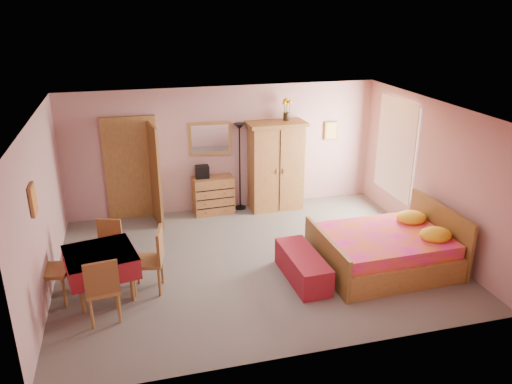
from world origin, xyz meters
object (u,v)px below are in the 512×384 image
object	(u,v)px
wall_mirror	(210,139)
stereo	(202,172)
dining_table	(102,274)
chair_south	(102,287)
chest_of_drawers	(213,195)
wardrobe	(276,166)
chair_east	(147,260)
bench	(303,266)
chair_west	(52,270)
bed	(384,240)
floor_lamp	(240,167)
sunflower_vase	(286,109)
chair_north	(107,249)

from	to	relation	value
wall_mirror	stereo	distance (m)	0.70
dining_table	chair_south	distance (m)	0.64
chest_of_drawers	wardrobe	size ratio (longest dim) A/B	0.44
wall_mirror	chair_east	xyz separation A→B (m)	(-1.50, -2.93, -1.04)
bench	chair_west	distance (m)	3.78
bed	dining_table	xyz separation A→B (m)	(-4.49, 0.32, -0.14)
floor_lamp	bench	distance (m)	3.20
chair_south	floor_lamp	bearing A→B (deg)	44.14
sunflower_vase	chair_east	bearing A→B (deg)	-138.12
wall_mirror	chair_north	size ratio (longest dim) A/B	0.98
chair_north	chair_west	size ratio (longest dim) A/B	0.86
chair_north	floor_lamp	bearing A→B (deg)	-121.70
floor_lamp	wardrobe	xyz separation A→B (m)	(0.74, -0.15, 0.01)
floor_lamp	sunflower_vase	world-z (taller)	sunflower_vase
dining_table	bench	bearing A→B (deg)	-6.10
dining_table	chest_of_drawers	bearing A→B (deg)	51.09
bed	dining_table	distance (m)	4.50
dining_table	chair_north	distance (m)	0.64
stereo	chair_east	bearing A→B (deg)	-114.98
chair_north	chair_west	bearing A→B (deg)	58.91
stereo	wall_mirror	bearing A→B (deg)	38.69
sunflower_vase	chair_north	size ratio (longest dim) A/B	0.51
chest_of_drawers	stereo	size ratio (longest dim) A/B	3.00
sunflower_vase	chair_north	bearing A→B (deg)	-150.40
stereo	chair_west	bearing A→B (deg)	-134.28
bench	stereo	bearing A→B (deg)	109.95
wardrobe	chair_south	size ratio (longest dim) A/B	1.90
stereo	chair_south	xyz separation A→B (m)	(-1.93, -3.36, -0.41)
chair_south	chair_east	world-z (taller)	chair_east
stereo	chair_north	world-z (taller)	stereo
chest_of_drawers	floor_lamp	xyz separation A→B (m)	(0.59, 0.08, 0.54)
wardrobe	chair_south	bearing A→B (deg)	-138.64
sunflower_vase	chair_north	world-z (taller)	sunflower_vase
sunflower_vase	chair_east	world-z (taller)	sunflower_vase
chest_of_drawers	sunflower_vase	distance (m)	2.33
chair_south	chair_north	size ratio (longest dim) A/B	1.11
floor_lamp	chest_of_drawers	bearing A→B (deg)	-171.82
wall_mirror	bench	distance (m)	3.61
bed	chair_east	size ratio (longest dim) A/B	2.13
chest_of_drawers	chair_south	distance (m)	3.95
floor_lamp	bed	world-z (taller)	floor_lamp
wall_mirror	chair_south	bearing A→B (deg)	-117.24
bench	chair_north	world-z (taller)	chair_north
wardrobe	chair_west	bearing A→B (deg)	-149.87
wall_mirror	dining_table	distance (m)	3.81
floor_lamp	chair_east	size ratio (longest dim) A/B	1.83
wardrobe	bed	world-z (taller)	wardrobe
chest_of_drawers	dining_table	distance (m)	3.46
bench	chair_south	size ratio (longest dim) A/B	1.34
chest_of_drawers	bench	bearing A→B (deg)	-76.38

